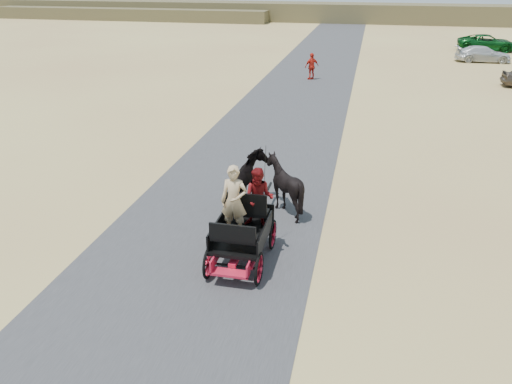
% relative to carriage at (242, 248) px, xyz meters
% --- Properties ---
extents(ground, '(140.00, 140.00, 0.00)m').
position_rel_carriage_xyz_m(ground, '(-1.17, 0.61, -0.36)').
color(ground, tan).
extents(road, '(6.00, 140.00, 0.01)m').
position_rel_carriage_xyz_m(road, '(-1.17, 0.61, -0.35)').
color(road, '#38383A').
rests_on(road, ground).
extents(ridge_far, '(140.00, 6.00, 2.40)m').
position_rel_carriage_xyz_m(ridge_far, '(-1.17, 62.61, 0.84)').
color(ridge_far, brown).
rests_on(ridge_far, ground).
extents(ridge_near, '(40.00, 4.00, 1.60)m').
position_rel_carriage_xyz_m(ridge_near, '(-31.17, 58.61, 0.44)').
color(ridge_near, brown).
rests_on(ridge_near, ground).
extents(carriage, '(1.30, 2.40, 0.72)m').
position_rel_carriage_xyz_m(carriage, '(0.00, 0.00, 0.00)').
color(carriage, black).
rests_on(carriage, ground).
extents(horse_left, '(0.91, 2.01, 1.70)m').
position_rel_carriage_xyz_m(horse_left, '(-0.55, 3.00, 0.49)').
color(horse_left, black).
rests_on(horse_left, ground).
extents(horse_right, '(1.37, 1.54, 1.70)m').
position_rel_carriage_xyz_m(horse_right, '(0.55, 3.00, 0.49)').
color(horse_right, black).
rests_on(horse_right, ground).
extents(driver_man, '(0.66, 0.43, 1.80)m').
position_rel_carriage_xyz_m(driver_man, '(-0.20, 0.05, 1.26)').
color(driver_man, tan).
rests_on(driver_man, carriage).
extents(passenger_woman, '(0.77, 0.60, 1.58)m').
position_rel_carriage_xyz_m(passenger_woman, '(0.30, 0.60, 1.15)').
color(passenger_woman, '#660C0F').
rests_on(passenger_woman, carriage).
extents(pedestrian, '(1.05, 0.96, 1.73)m').
position_rel_carriage_xyz_m(pedestrian, '(-0.98, 22.86, 0.50)').
color(pedestrian, red).
rests_on(pedestrian, ground).
extents(car_c, '(4.24, 1.92, 1.21)m').
position_rel_carriage_xyz_m(car_c, '(11.39, 32.58, 0.24)').
color(car_c, silver).
rests_on(car_c, ground).
extents(car_d, '(5.13, 2.59, 1.39)m').
position_rel_carriage_xyz_m(car_d, '(12.83, 38.88, 0.34)').
color(car_d, '#0C4C19').
rests_on(car_d, ground).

